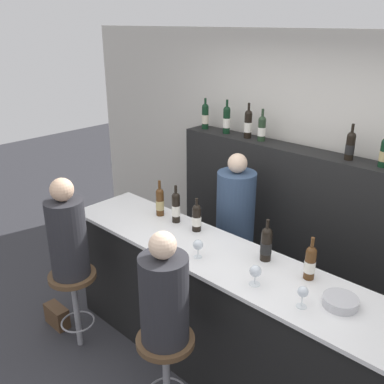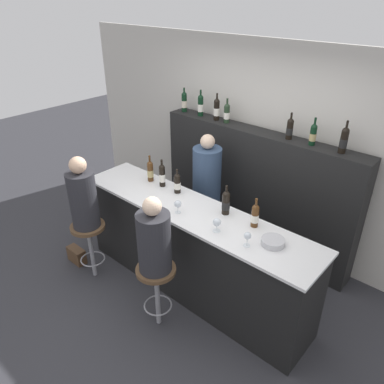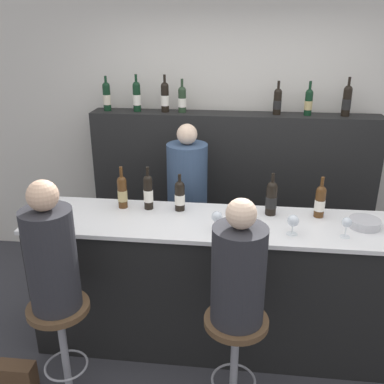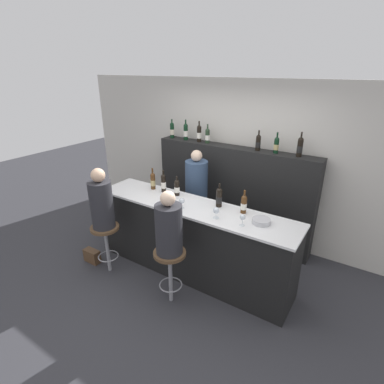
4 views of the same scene
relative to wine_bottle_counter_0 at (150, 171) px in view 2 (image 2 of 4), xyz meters
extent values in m
plane|color=#333338|center=(0.80, -0.46, -1.19)|extent=(16.00, 16.00, 0.00)
cube|color=beige|center=(0.80, 1.26, 0.11)|extent=(6.40, 0.05, 2.60)
cube|color=black|center=(0.80, -0.17, -0.68)|extent=(2.82, 0.59, 1.03)
cube|color=white|center=(0.80, -0.17, -0.14)|extent=(2.86, 0.63, 0.03)
cube|color=black|center=(0.80, 1.03, -0.40)|extent=(2.68, 0.28, 1.59)
cylinder|color=#4C2D14|center=(0.00, 0.00, -0.02)|extent=(0.07, 0.07, 0.21)
cylinder|color=tan|center=(0.00, 0.00, -0.03)|extent=(0.07, 0.07, 0.09)
sphere|color=#4C2D14|center=(0.00, 0.00, 0.09)|extent=(0.07, 0.07, 0.07)
cylinder|color=#4C2D14|center=(0.00, 0.00, 0.15)|extent=(0.02, 0.02, 0.10)
cylinder|color=black|center=(0.20, 0.00, -0.01)|extent=(0.07, 0.07, 0.23)
cylinder|color=white|center=(0.20, 0.00, -0.02)|extent=(0.07, 0.07, 0.09)
sphere|color=black|center=(0.20, 0.00, 0.10)|extent=(0.07, 0.07, 0.07)
cylinder|color=black|center=(0.20, 0.00, 0.16)|extent=(0.02, 0.02, 0.08)
cylinder|color=black|center=(0.44, 0.00, -0.03)|extent=(0.07, 0.07, 0.19)
cylinder|color=white|center=(0.44, 0.00, -0.04)|extent=(0.08, 0.08, 0.08)
sphere|color=black|center=(0.44, 0.00, 0.06)|extent=(0.07, 0.07, 0.07)
cylinder|color=black|center=(0.44, 0.00, 0.12)|extent=(0.02, 0.02, 0.08)
cylinder|color=black|center=(1.11, 0.00, -0.02)|extent=(0.08, 0.08, 0.21)
cylinder|color=black|center=(1.11, 0.00, -0.03)|extent=(0.08, 0.08, 0.09)
sphere|color=black|center=(1.11, 0.00, 0.09)|extent=(0.08, 0.08, 0.08)
cylinder|color=black|center=(1.11, 0.00, 0.15)|extent=(0.02, 0.02, 0.09)
cylinder|color=#4C2D14|center=(1.45, 0.00, -0.03)|extent=(0.07, 0.07, 0.20)
cylinder|color=white|center=(1.45, 0.00, -0.04)|extent=(0.07, 0.07, 0.08)
sphere|color=#4C2D14|center=(1.45, 0.00, 0.07)|extent=(0.07, 0.07, 0.07)
cylinder|color=#4C2D14|center=(1.45, 0.00, 0.13)|extent=(0.02, 0.02, 0.09)
cylinder|color=black|center=(-0.40, 1.03, 0.52)|extent=(0.07, 0.07, 0.23)
cylinder|color=beige|center=(-0.40, 1.03, 0.50)|extent=(0.07, 0.07, 0.09)
sphere|color=black|center=(-0.40, 1.03, 0.63)|extent=(0.07, 0.07, 0.07)
cylinder|color=black|center=(-0.40, 1.03, 0.68)|extent=(0.02, 0.02, 0.08)
cylinder|color=black|center=(-0.11, 1.03, 0.52)|extent=(0.07, 0.07, 0.24)
cylinder|color=white|center=(-0.11, 1.03, 0.51)|extent=(0.07, 0.07, 0.10)
sphere|color=black|center=(-0.11, 1.03, 0.64)|extent=(0.07, 0.07, 0.07)
cylinder|color=black|center=(-0.11, 1.03, 0.70)|extent=(0.02, 0.02, 0.09)
cylinder|color=black|center=(0.16, 1.03, 0.52)|extent=(0.07, 0.07, 0.24)
cylinder|color=white|center=(0.16, 1.03, 0.51)|extent=(0.07, 0.07, 0.09)
sphere|color=black|center=(0.16, 1.03, 0.64)|extent=(0.07, 0.07, 0.07)
cylinder|color=black|center=(0.16, 1.03, 0.70)|extent=(0.02, 0.02, 0.09)
cylinder|color=#233823|center=(0.32, 1.03, 0.50)|extent=(0.07, 0.07, 0.20)
cylinder|color=white|center=(0.32, 1.03, 0.49)|extent=(0.07, 0.07, 0.08)
sphere|color=#233823|center=(0.32, 1.03, 0.60)|extent=(0.07, 0.07, 0.07)
cylinder|color=#233823|center=(0.32, 1.03, 0.66)|extent=(0.02, 0.02, 0.09)
cylinder|color=black|center=(1.18, 1.03, 0.50)|extent=(0.07, 0.07, 0.20)
cylinder|color=black|center=(1.18, 1.03, 0.49)|extent=(0.07, 0.07, 0.08)
sphere|color=black|center=(1.18, 1.03, 0.60)|extent=(0.07, 0.07, 0.07)
cylinder|color=black|center=(1.18, 1.03, 0.66)|extent=(0.02, 0.02, 0.09)
cylinder|color=black|center=(1.46, 1.03, 0.50)|extent=(0.07, 0.07, 0.20)
cylinder|color=tan|center=(1.46, 1.03, 0.49)|extent=(0.07, 0.07, 0.08)
sphere|color=black|center=(1.46, 1.03, 0.60)|extent=(0.07, 0.07, 0.07)
cylinder|color=black|center=(1.46, 1.03, 0.66)|extent=(0.02, 0.02, 0.09)
cylinder|color=black|center=(1.79, 1.03, 0.52)|extent=(0.08, 0.08, 0.23)
cylinder|color=black|center=(1.79, 1.03, 0.51)|extent=(0.08, 0.08, 0.09)
sphere|color=black|center=(1.79, 1.03, 0.63)|extent=(0.08, 0.08, 0.08)
cylinder|color=black|center=(1.79, 1.03, 0.70)|extent=(0.02, 0.02, 0.09)
cylinder|color=silver|center=(0.73, -0.31, -0.13)|extent=(0.06, 0.06, 0.00)
cylinder|color=silver|center=(0.73, -0.31, -0.09)|extent=(0.01, 0.01, 0.06)
sphere|color=silver|center=(0.73, -0.31, -0.03)|extent=(0.07, 0.07, 0.07)
cylinder|color=silver|center=(1.23, -0.31, -0.13)|extent=(0.07, 0.07, 0.00)
cylinder|color=silver|center=(1.23, -0.31, -0.09)|extent=(0.01, 0.01, 0.06)
sphere|color=silver|center=(1.23, -0.31, -0.03)|extent=(0.08, 0.08, 0.08)
cylinder|color=silver|center=(1.58, -0.31, -0.13)|extent=(0.06, 0.06, 0.00)
cylinder|color=silver|center=(1.58, -0.31, -0.09)|extent=(0.01, 0.01, 0.07)
sphere|color=silver|center=(1.58, -0.31, -0.02)|extent=(0.07, 0.07, 0.07)
cylinder|color=#B7B7BC|center=(1.74, -0.14, -0.10)|extent=(0.21, 0.21, 0.06)
cylinder|color=gray|center=(-0.23, -0.79, -0.85)|extent=(0.05, 0.05, 0.68)
torus|color=gray|center=(-0.23, -0.79, -0.95)|extent=(0.29, 0.29, 0.02)
cylinder|color=brown|center=(-0.23, -0.79, -0.49)|extent=(0.39, 0.39, 0.04)
cylinder|color=#28282D|center=(-0.23, -0.79, -0.14)|extent=(0.31, 0.31, 0.65)
sphere|color=#D8AD8C|center=(-0.23, -0.79, 0.28)|extent=(0.18, 0.18, 0.18)
cylinder|color=gray|center=(0.89, -0.79, -0.85)|extent=(0.05, 0.05, 0.68)
torus|color=gray|center=(0.89, -0.79, -0.95)|extent=(0.29, 0.29, 0.02)
cylinder|color=brown|center=(0.89, -0.79, -0.49)|extent=(0.39, 0.39, 0.04)
cylinder|color=#28282D|center=(0.89, -0.79, -0.17)|extent=(0.32, 0.32, 0.61)
sphere|color=beige|center=(0.89, -0.79, 0.22)|extent=(0.17, 0.17, 0.17)
cylinder|color=#334766|center=(0.43, 0.53, -0.48)|extent=(0.35, 0.35, 1.43)
sphere|color=beige|center=(0.43, 0.53, 0.32)|extent=(0.17, 0.17, 0.17)
cube|color=#513823|center=(-0.60, -0.79, -1.09)|extent=(0.26, 0.12, 0.20)
camera|label=1|loc=(2.55, -2.30, 1.47)|focal=40.00mm
camera|label=2|loc=(2.99, -2.65, 1.90)|focal=35.00mm
camera|label=3|loc=(0.86, -2.90, 1.19)|focal=40.00mm
camera|label=4|loc=(2.74, -3.15, 1.55)|focal=28.00mm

